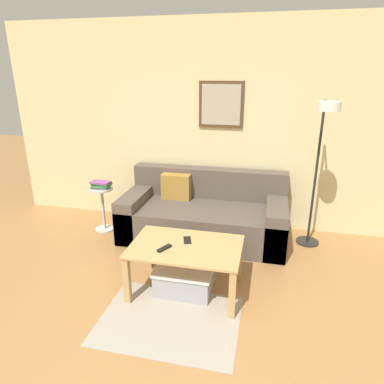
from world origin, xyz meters
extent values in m
cube|color=beige|center=(0.00, 2.95, 1.27)|extent=(5.60, 0.06, 2.55)
cube|color=#513823|center=(0.05, 2.91, 1.56)|extent=(0.54, 0.02, 0.55)
cube|color=#ADA38E|center=(0.05, 2.90, 1.56)|extent=(0.47, 0.01, 0.48)
cube|color=#A39989|center=(-0.05, 0.90, 0.00)|extent=(1.14, 0.85, 0.01)
cube|color=brown|center=(-0.06, 2.43, 0.20)|extent=(1.95, 0.91, 0.41)
cube|color=brown|center=(-0.06, 2.78, 0.60)|extent=(1.95, 0.20, 0.37)
cube|color=brown|center=(-0.91, 2.43, 0.26)|extent=(0.24, 0.91, 0.53)
cube|color=brown|center=(0.79, 2.43, 0.26)|extent=(0.24, 0.91, 0.53)
cube|color=#A87A33|center=(-0.45, 2.61, 0.57)|extent=(0.36, 0.14, 0.32)
cube|color=tan|center=(-0.01, 1.34, 0.45)|extent=(1.00, 0.65, 0.02)
cube|color=tan|center=(-0.47, 1.05, 0.22)|extent=(0.06, 0.06, 0.44)
cube|color=tan|center=(0.45, 1.05, 0.22)|extent=(0.06, 0.06, 0.44)
cube|color=tan|center=(-0.47, 1.63, 0.22)|extent=(0.06, 0.06, 0.44)
cube|color=tan|center=(0.45, 1.63, 0.22)|extent=(0.06, 0.06, 0.44)
cube|color=#9EA3A8|center=(-0.03, 1.35, 0.11)|extent=(0.51, 0.42, 0.22)
cube|color=silver|center=(-0.03, 1.35, 0.23)|extent=(0.53, 0.45, 0.02)
cylinder|color=black|center=(1.19, 2.57, 0.01)|extent=(0.26, 0.26, 0.02)
cylinder|color=black|center=(1.19, 2.57, 0.84)|extent=(0.03, 0.03, 1.63)
cylinder|color=black|center=(1.19, 2.42, 1.65)|extent=(0.02, 0.30, 0.02)
cylinder|color=white|center=(1.19, 2.27, 1.62)|extent=(0.22, 0.22, 0.09)
cylinder|color=silver|center=(-1.35, 2.36, 0.01)|extent=(0.24, 0.24, 0.01)
cylinder|color=silver|center=(-1.35, 2.36, 0.28)|extent=(0.04, 0.04, 0.53)
cylinder|color=silver|center=(-1.35, 2.36, 0.55)|extent=(0.29, 0.29, 0.02)
cube|color=#4C4C51|center=(-1.37, 2.37, 0.57)|extent=(0.22, 0.14, 0.02)
cube|color=#387F4C|center=(-1.35, 2.37, 0.59)|extent=(0.22, 0.16, 0.03)
cube|color=#387F4C|center=(-1.35, 2.37, 0.62)|extent=(0.25, 0.16, 0.03)
cube|color=#8C4C93|center=(-1.35, 2.35, 0.64)|extent=(0.24, 0.14, 0.02)
cube|color=black|center=(-0.18, 1.23, 0.47)|extent=(0.11, 0.15, 0.02)
cube|color=black|center=(-0.02, 1.44, 0.47)|extent=(0.10, 0.15, 0.01)
camera|label=1|loc=(0.65, -1.31, 1.95)|focal=32.00mm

